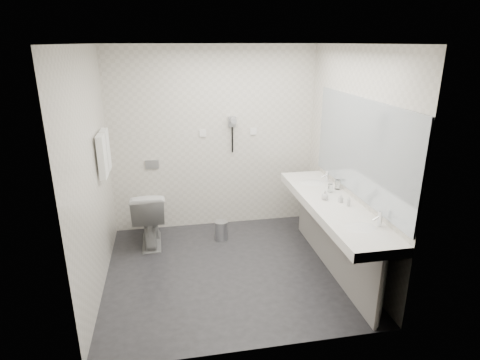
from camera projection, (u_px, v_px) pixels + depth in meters
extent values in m
plane|color=#252529|center=(230.00, 270.00, 4.66)|extent=(2.80, 2.80, 0.00)
plane|color=white|center=(228.00, 44.00, 3.85)|extent=(2.80, 2.80, 0.00)
plane|color=silver|center=(214.00, 140.00, 5.46)|extent=(2.80, 0.00, 2.80)
plane|color=silver|center=(256.00, 217.00, 3.05)|extent=(2.80, 0.00, 2.80)
plane|color=silver|center=(91.00, 175.00, 4.01)|extent=(0.00, 2.60, 2.60)
plane|color=silver|center=(351.00, 161.00, 4.50)|extent=(0.00, 2.60, 2.60)
cube|color=white|center=(332.00, 206.00, 4.41)|extent=(0.55, 2.20, 0.10)
cube|color=gray|center=(332.00, 240.00, 4.56)|extent=(0.03, 2.15, 0.75)
cylinder|color=silver|center=(381.00, 294.00, 3.59)|extent=(0.06, 0.06, 0.75)
cylinder|color=silver|center=(304.00, 206.00, 5.53)|extent=(0.06, 0.06, 0.75)
cube|color=#B2BCC6|center=(360.00, 148.00, 4.24)|extent=(0.02, 2.20, 1.05)
ellipsoid|color=white|center=(360.00, 229.00, 3.80)|extent=(0.40, 0.31, 0.05)
ellipsoid|color=white|center=(312.00, 184.00, 5.00)|extent=(0.40, 0.31, 0.05)
cylinder|color=silver|center=(380.00, 219.00, 3.80)|extent=(0.04, 0.04, 0.15)
cylinder|color=silver|center=(327.00, 176.00, 5.01)|extent=(0.04, 0.04, 0.15)
imported|color=silver|center=(341.00, 198.00, 4.37)|extent=(0.05, 0.05, 0.09)
imported|color=silver|center=(325.00, 195.00, 4.45)|extent=(0.11, 0.11, 0.10)
imported|color=silver|center=(349.00, 201.00, 4.28)|extent=(0.05, 0.05, 0.11)
cylinder|color=silver|center=(330.00, 188.00, 4.67)|extent=(0.07, 0.07, 0.10)
cylinder|color=silver|center=(338.00, 184.00, 4.76)|extent=(0.07, 0.07, 0.12)
imported|color=white|center=(149.00, 217.00, 5.17)|extent=(0.43, 0.75, 0.75)
cube|color=#B2B5BA|center=(152.00, 164.00, 5.40)|extent=(0.18, 0.02, 0.12)
cylinder|color=#B2B5BA|center=(221.00, 231.00, 5.35)|extent=(0.22, 0.22, 0.25)
cylinder|color=#B2B5BA|center=(221.00, 222.00, 5.30)|extent=(0.18, 0.18, 0.02)
cylinder|color=silver|center=(101.00, 134.00, 4.43)|extent=(0.02, 0.62, 0.02)
cube|color=white|center=(102.00, 156.00, 4.38)|extent=(0.07, 0.24, 0.48)
cube|color=white|center=(106.00, 150.00, 4.64)|extent=(0.07, 0.24, 0.48)
cube|color=gray|center=(232.00, 122.00, 5.40)|extent=(0.10, 0.04, 0.14)
cylinder|color=gray|center=(233.00, 120.00, 5.32)|extent=(0.08, 0.14, 0.08)
cylinder|color=black|center=(232.00, 140.00, 5.46)|extent=(0.02, 0.02, 0.35)
cube|color=white|center=(203.00, 133.00, 5.39)|extent=(0.09, 0.02, 0.09)
cube|color=white|center=(253.00, 131.00, 5.51)|extent=(0.09, 0.02, 0.09)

